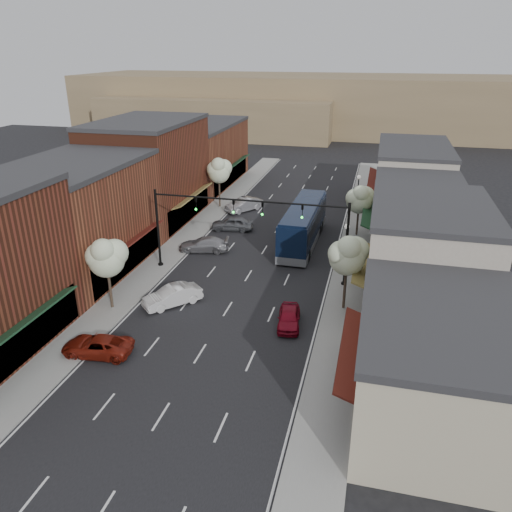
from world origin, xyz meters
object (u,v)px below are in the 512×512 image
Objects in this scene: coach_bus at (303,224)px; parked_car_a at (97,346)px; red_hatchback at (289,317)px; parked_car_c at (204,244)px; lamp_post_near at (346,240)px; signal_mast_left at (183,219)px; parked_car_e at (244,205)px; tree_left_near at (106,256)px; lamp_post_far at (358,187)px; tree_right_near at (348,254)px; parked_car_d at (232,224)px; parked_car_b at (172,296)px; signal_mast_right at (317,230)px; tree_left_far at (219,170)px; tree_right_far at (360,198)px.

parked_car_a is at bearing -112.18° from coach_bus.
red_hatchback is 15.45m from parked_car_c.
parked_car_a is (-14.00, -16.10, -2.39)m from lamp_post_near.
parked_car_c is at bearing 124.21° from red_hatchback.
lamp_post_near is at bearing 10.56° from signal_mast_left.
red_hatchback is 0.79× the size of parked_car_e.
lamp_post_far is at bearing 60.22° from tree_left_near.
lamp_post_far is 36.48m from parked_car_a.
lamp_post_near is (-0.55, 6.56, -1.45)m from tree_right_near.
parked_car_c is 1.08× the size of parked_car_d.
lamp_post_far is 1.00× the size of parked_car_b.
lamp_post_near is at bearing 65.43° from red_hatchback.
parked_car_c is at bearing -130.19° from lamp_post_far.
signal_mast_right is at bearing -73.89° from coach_bus.
parked_car_b is 0.94× the size of parked_car_c.
signal_mast_right reaches higher than red_hatchback.
parked_car_a is at bearing -131.00° from lamp_post_near.
coach_bus is at bearing -111.78° from lamp_post_far.
tree_left_near is at bearing -119.78° from lamp_post_far.
signal_mast_left is 24.14m from lamp_post_far.
tree_left_far is at bearing 136.11° from lamp_post_near.
parked_car_b is (4.05, -24.29, -3.87)m from tree_left_far.
parked_car_b is at bearing 158.22° from parked_car_a.
parked_car_d is at bearing 131.32° from tree_right_near.
tree_left_far is 1.38× the size of lamp_post_near.
parked_car_e is (1.09, 30.97, 0.16)m from parked_car_a.
signal_mast_right is 4.89m from tree_right_near.
parked_car_a is at bearing -11.69° from parked_car_d.
parked_car_b is (-12.00, -26.35, -2.27)m from lamp_post_far.
tree_left_far is 31.86m from parked_car_a.
parked_car_c is 1.00× the size of parked_car_e.
parked_car_c is (-1.27, 10.64, -0.05)m from parked_car_b.
lamp_post_near is at bearing 79.08° from parked_car_b.
lamp_post_near is at bearing -13.29° from parked_car_e.
tree_left_far is 1.30× the size of parked_car_c.
lamp_post_near is (2.18, 2.50, -1.62)m from signal_mast_right.
red_hatchback is 12.72m from parked_car_a.
tree_left_far is at bearing 142.15° from parked_car_b.
signal_mast_left reaches higher than lamp_post_near.
tree_right_near is 0.97× the size of tree_left_far.
tree_left_far is at bearing -160.91° from parked_car_d.
tree_right_near reaches higher than parked_car_c.
red_hatchback is at bearing -107.05° from lamp_post_near.
signal_mast_right is 1.44× the size of tree_left_near.
tree_right_far is 1.15× the size of parked_car_c.
parked_car_d is (-0.34, 16.95, 0.01)m from parked_car_b.
parked_car_b is (-12.55, -2.29, -3.72)m from tree_right_near.
tree_right_near reaches higher than parked_car_d.
signal_mast_right is 1.74× the size of parked_car_e.
parked_car_e is (-13.46, 21.42, -3.67)m from tree_right_near.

